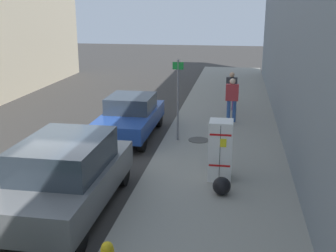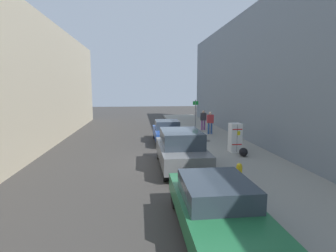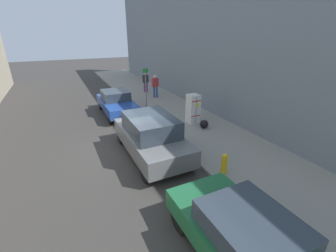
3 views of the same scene
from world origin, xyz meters
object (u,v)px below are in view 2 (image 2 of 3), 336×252
Objects in this scene: trash_bag at (243,152)px; parked_sedan_green at (218,209)px; street_sign_post at (195,118)px; fire_hydrant at (239,173)px; pedestrian_walking_far at (210,121)px; pedestrian_standing_near at (203,119)px; parked_suv_gray at (181,149)px; discarded_refrigerator at (235,138)px; parked_hatchback_blue at (167,131)px.

parked_sedan_green reaches higher than trash_bag.
street_sign_post is 3.54× the size of fire_hydrant.
street_sign_post is 0.58× the size of parked_sedan_green.
fire_hydrant is at bearing 65.45° from trash_bag.
pedestrian_standing_near is at bearing -58.49° from pedestrian_walking_far.
street_sign_post is at bearing -90.23° from fire_hydrant.
parked_suv_gray is at bearing -55.31° from fire_hydrant.
parked_sedan_green is at bearing 105.16° from pedestrian_walking_far.
parked_sedan_green is at bearing 63.14° from trash_bag.
parked_sedan_green is (3.48, 15.51, -0.36)m from pedestrian_standing_near.
parked_suv_gray is (3.37, 2.17, -0.04)m from discarded_refrigerator.
parked_hatchback_blue is at bearing -47.10° from discarded_refrigerator.
parked_suv_gray is 0.94× the size of parked_sedan_green.
fire_hydrant is 10.62m from pedestrian_walking_far.
parked_suv_gray is at bearing 32.80° from discarded_refrigerator.
parked_sedan_green is (3.54, 13.57, -0.40)m from pedestrian_walking_far.
street_sign_post is 4.59m from trash_bag.
discarded_refrigerator is at bearing -108.78° from fire_hydrant.
parked_hatchback_blue is 5.80m from parked_suv_gray.
parked_hatchback_blue is (3.37, -3.62, -0.17)m from discarded_refrigerator.
parked_sedan_green is at bearing 104.02° from pedestrian_standing_near.
parked_suv_gray is at bearing 90.00° from parked_hatchback_blue.
parked_sedan_green is at bearing 80.66° from street_sign_post.
street_sign_post reaches higher than parked_suv_gray.
discarded_refrigerator is 5.00m from fire_hydrant.
parked_hatchback_blue reaches higher than trash_bag.
street_sign_post is at bearing -99.34° from parked_sedan_green.
pedestrian_walking_far is (-0.07, -6.72, 0.78)m from trash_bag.
pedestrian_standing_near is at bearing -90.11° from trash_bag.
discarded_refrigerator is at bearing -147.20° from parked_suv_gray.
fire_hydrant is at bearing 101.94° from parked_hatchback_blue.
trash_bag is 8.70m from pedestrian_standing_near.
fire_hydrant is 1.73× the size of trash_bag.
pedestrian_standing_near is at bearing -110.15° from street_sign_post.
pedestrian_walking_far is 14.03m from parked_sedan_green.
fire_hydrant is (0.03, 7.79, -1.13)m from street_sign_post.
pedestrian_walking_far is at bearing -90.64° from trash_bag.
parked_hatchback_blue is at bearing 75.98° from pedestrian_standing_near.
fire_hydrant is 0.17× the size of parked_suv_gray.
trash_bag is 7.68m from parked_sedan_green.
street_sign_post is at bearing 86.48° from pedestrian_walking_far.
discarded_refrigerator is 0.58× the size of street_sign_post.
parked_suv_gray reaches higher than discarded_refrigerator.
street_sign_post is 1.66× the size of pedestrian_standing_near.
discarded_refrigerator is 8.53m from parked_sedan_green.
street_sign_post is at bearing 96.53° from pedestrian_standing_near.
pedestrian_standing_near is 0.40× the size of parked_hatchback_blue.
parked_suv_gray is (3.54, 7.90, -0.24)m from pedestrian_walking_far.
discarded_refrigerator is 3.53m from street_sign_post.
pedestrian_standing_near is (0.06, -1.94, -0.05)m from pedestrian_walking_far.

